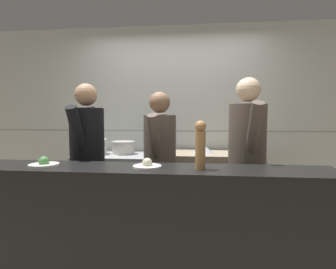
# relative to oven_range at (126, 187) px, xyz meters

# --- Properties ---
(wall_back_tiled) EXTENTS (8.00, 0.06, 2.60)m
(wall_back_tiled) POSITION_rel_oven_range_xyz_m (0.62, 0.40, 0.87)
(wall_back_tiled) COLOR silver
(wall_back_tiled) RESTS_ON ground_plane
(oven_range) EXTENTS (1.22, 0.71, 0.86)m
(oven_range) POSITION_rel_oven_range_xyz_m (0.00, 0.00, 0.00)
(oven_range) COLOR #232326
(oven_range) RESTS_ON ground_plane
(prep_counter) EXTENTS (1.06, 0.65, 0.90)m
(prep_counter) POSITION_rel_oven_range_xyz_m (1.16, -0.00, 0.02)
(prep_counter) COLOR gray
(prep_counter) RESTS_ON ground_plane
(pass_counter) EXTENTS (2.86, 0.45, 0.96)m
(pass_counter) POSITION_rel_oven_range_xyz_m (0.55, -1.31, 0.04)
(pass_counter) COLOR black
(pass_counter) RESTS_ON ground_plane
(stock_pot) EXTENTS (0.30, 0.30, 0.20)m
(stock_pot) POSITION_rel_oven_range_xyz_m (-0.39, -0.03, 0.53)
(stock_pot) COLOR beige
(stock_pot) RESTS_ON oven_range
(sauce_pot) EXTENTS (0.30, 0.30, 0.17)m
(sauce_pot) POSITION_rel_oven_range_xyz_m (-0.04, 0.03, 0.52)
(sauce_pot) COLOR beige
(sauce_pot) RESTS_ON oven_range
(braising_pot) EXTENTS (0.29, 0.29, 0.17)m
(braising_pot) POSITION_rel_oven_range_xyz_m (0.42, 0.03, 0.52)
(braising_pot) COLOR #2D2D33
(braising_pot) RESTS_ON oven_range
(mixing_bowl_steel) EXTENTS (0.27, 0.27, 0.11)m
(mixing_bowl_steel) POSITION_rel_oven_range_xyz_m (1.00, -0.03, 0.52)
(mixing_bowl_steel) COLOR #B7BABF
(mixing_bowl_steel) RESTS_ON prep_counter
(plated_dish_main) EXTENTS (0.23, 0.23, 0.08)m
(plated_dish_main) POSITION_rel_oven_range_xyz_m (-0.30, -1.35, 0.55)
(plated_dish_main) COLOR white
(plated_dish_main) RESTS_ON pass_counter
(plated_dish_appetiser) EXTENTS (0.22, 0.22, 0.08)m
(plated_dish_appetiser) POSITION_rel_oven_range_xyz_m (0.54, -1.32, 0.55)
(plated_dish_appetiser) COLOR white
(plated_dish_appetiser) RESTS_ON pass_counter
(pepper_mill) EXTENTS (0.08, 0.08, 0.37)m
(pepper_mill) POSITION_rel_oven_range_xyz_m (0.94, -1.34, 0.72)
(pepper_mill) COLOR #AD7A47
(pepper_mill) RESTS_ON pass_counter
(chef_head_cook) EXTENTS (0.35, 0.73, 1.68)m
(chef_head_cook) POSITION_rel_oven_range_xyz_m (-0.19, -0.76, 0.50)
(chef_head_cook) COLOR black
(chef_head_cook) RESTS_ON ground_plane
(chef_sous) EXTENTS (0.35, 0.70, 1.60)m
(chef_sous) POSITION_rel_oven_range_xyz_m (0.55, -0.69, 0.46)
(chef_sous) COLOR black
(chef_sous) RESTS_ON ground_plane
(chef_line) EXTENTS (0.37, 0.75, 1.72)m
(chef_line) POSITION_rel_oven_range_xyz_m (1.39, -0.75, 0.53)
(chef_line) COLOR black
(chef_line) RESTS_ON ground_plane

